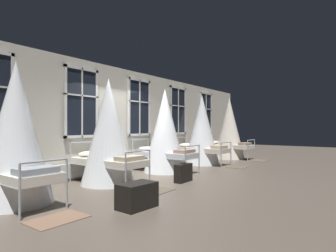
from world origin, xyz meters
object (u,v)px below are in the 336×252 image
Objects in this scene: cot_third at (108,133)px; cot_fifth at (202,131)px; cot_fourth at (165,132)px; cot_sixth at (229,129)px; suitcase_dark at (183,173)px; travel_trunk at (137,195)px; cot_second at (16,135)px.

cot_fifth reaches higher than cot_third.
cot_third is at bearing 88.69° from cot_fourth.
cot_sixth reaches higher than suitcase_dark.
travel_trunk is at bearing -167.18° from suitcase_dark.
travel_trunk is at bearing 104.38° from cot_sixth.
cot_sixth is at bearing -89.57° from cot_second.
cot_sixth is 5.73m from suitcase_dark.
cot_fourth is 1.90m from suitcase_dark.
cot_sixth is 4.09× the size of travel_trunk.
cot_sixth reaches higher than cot_fourth.
cot_sixth is at bearing -91.67° from cot_fourth.
cot_sixth is (6.73, -0.07, 0.06)m from cot_third.
cot_fourth is at bearing 90.29° from cot_sixth.
cot_fifth is (2.21, -0.02, 0.02)m from cot_fourth.
cot_third reaches higher than suitcase_dark.
cot_fourth is (2.21, -0.01, -0.00)m from cot_third.
cot_second reaches higher than cot_third.
travel_trunk is at bearing -149.97° from cot_second.
cot_fifth is at bearing -89.33° from cot_second.
cot_sixth is 4.62× the size of suitcase_dark.
cot_fifth reaches higher than travel_trunk.
cot_second is at bearing 91.36° from cot_third.
suitcase_dark is at bearing 103.82° from cot_sixth.
cot_second is 6.58m from cot_fifth.
cot_fourth is at bearing -90.05° from cot_third.
cot_fourth is 4.52m from cot_sixth.
cot_fifth is at bearing -90.15° from cot_third.
cot_fourth is 0.95× the size of cot_sixth.
cot_third is 2.05m from suitcase_dark.
cot_second is at bearing 90.81° from cot_sixth.
cot_fifth is at bearing -91.50° from cot_fourth.
cot_fourth is at bearing 51.33° from suitcase_dark.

